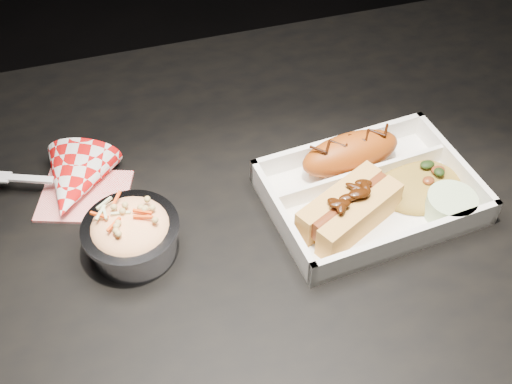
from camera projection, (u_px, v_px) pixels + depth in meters
dining_table at (250, 265)px, 0.85m from camera, size 1.20×0.80×0.75m
food_tray at (369, 195)px, 0.80m from camera, size 0.27×0.20×0.04m
fried_pastry at (351, 153)px, 0.82m from camera, size 0.14×0.07×0.05m
hotdog at (349, 208)px, 0.76m from camera, size 0.14×0.11×0.06m
fried_rice_mound at (421, 180)px, 0.80m from camera, size 0.12×0.10×0.03m
cupcake_liner at (450, 206)px, 0.77m from camera, size 0.06×0.06×0.03m
foil_coleslaw_cup at (131, 233)px, 0.73m from camera, size 0.11×0.11×0.07m
napkin_fork at (74, 184)px, 0.81m from camera, size 0.17×0.14×0.10m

